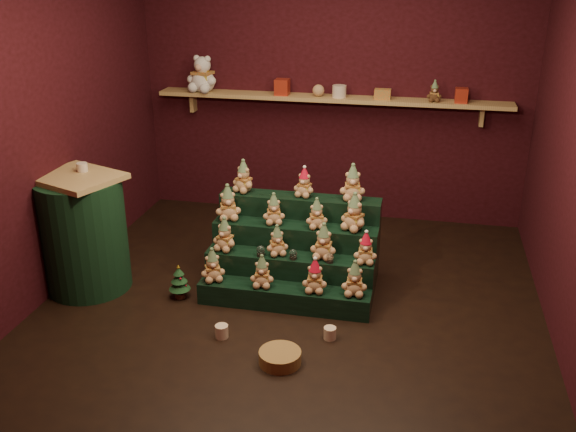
% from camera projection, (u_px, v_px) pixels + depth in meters
% --- Properties ---
extents(ground, '(4.00, 4.00, 0.00)m').
position_uv_depth(ground, '(293.00, 301.00, 5.30)').
color(ground, black).
rests_on(ground, ground).
extents(back_wall, '(4.00, 0.10, 2.80)m').
position_uv_depth(back_wall, '(333.00, 85.00, 6.63)').
color(back_wall, black).
rests_on(back_wall, ground).
extents(front_wall, '(4.00, 0.10, 2.80)m').
position_uv_depth(front_wall, '(202.00, 251.00, 2.92)').
color(front_wall, black).
rests_on(front_wall, ground).
extents(left_wall, '(0.10, 4.00, 2.80)m').
position_uv_depth(left_wall, '(45.00, 122.00, 5.17)').
color(left_wall, black).
rests_on(left_wall, ground).
extents(back_shelf, '(3.60, 0.26, 0.24)m').
position_uv_depth(back_shelf, '(330.00, 99.00, 6.51)').
color(back_shelf, tan).
rests_on(back_shelf, ground).
extents(riser_tier_front, '(1.40, 0.22, 0.18)m').
position_uv_depth(riser_tier_front, '(284.00, 297.00, 5.17)').
color(riser_tier_front, black).
rests_on(riser_tier_front, ground).
extents(riser_tier_midfront, '(1.40, 0.22, 0.36)m').
position_uv_depth(riser_tier_midfront, '(290.00, 275.00, 5.34)').
color(riser_tier_midfront, black).
rests_on(riser_tier_midfront, ground).
extents(riser_tier_midback, '(1.40, 0.22, 0.54)m').
position_uv_depth(riser_tier_midback, '(295.00, 254.00, 5.50)').
color(riser_tier_midback, black).
rests_on(riser_tier_midback, ground).
extents(riser_tier_back, '(1.40, 0.22, 0.72)m').
position_uv_depth(riser_tier_back, '(300.00, 234.00, 5.67)').
color(riser_tier_back, black).
rests_on(riser_tier_back, ground).
extents(teddy_0, '(0.26, 0.25, 0.28)m').
position_uv_depth(teddy_0, '(212.00, 265.00, 5.20)').
color(teddy_0, tan).
rests_on(teddy_0, riser_tier_front).
extents(teddy_1, '(0.21, 0.19, 0.27)m').
position_uv_depth(teddy_1, '(262.00, 271.00, 5.11)').
color(teddy_1, tan).
rests_on(teddy_1, riser_tier_front).
extents(teddy_2, '(0.21, 0.19, 0.27)m').
position_uv_depth(teddy_2, '(315.00, 276.00, 5.03)').
color(teddy_2, tan).
rests_on(teddy_2, riser_tier_front).
extents(teddy_3, '(0.22, 0.20, 0.28)m').
position_uv_depth(teddy_3, '(355.00, 278.00, 4.98)').
color(teddy_3, tan).
rests_on(teddy_3, riser_tier_front).
extents(teddy_4, '(0.24, 0.22, 0.28)m').
position_uv_depth(teddy_4, '(225.00, 234.00, 5.32)').
color(teddy_4, tan).
rests_on(teddy_4, riser_tier_midfront).
extents(teddy_5, '(0.23, 0.22, 0.25)m').
position_uv_depth(teddy_5, '(277.00, 240.00, 5.24)').
color(teddy_5, tan).
rests_on(teddy_5, riser_tier_midfront).
extents(teddy_6, '(0.22, 0.20, 0.29)m').
position_uv_depth(teddy_6, '(324.00, 241.00, 5.17)').
color(teddy_6, tan).
rests_on(teddy_6, riser_tier_midfront).
extents(teddy_7, '(0.20, 0.18, 0.26)m').
position_uv_depth(teddy_7, '(366.00, 248.00, 5.09)').
color(teddy_7, tan).
rests_on(teddy_7, riser_tier_midfront).
extents(teddy_8, '(0.28, 0.26, 0.30)m').
position_uv_depth(teddy_8, '(228.00, 203.00, 5.46)').
color(teddy_8, tan).
rests_on(teddy_8, riser_tier_midback).
extents(teddy_9, '(0.22, 0.21, 0.26)m').
position_uv_depth(teddy_9, '(274.00, 209.00, 5.39)').
color(teddy_9, tan).
rests_on(teddy_9, riser_tier_midback).
extents(teddy_10, '(0.22, 0.21, 0.25)m').
position_uv_depth(teddy_10, '(317.00, 213.00, 5.30)').
color(teddy_10, tan).
rests_on(teddy_10, riser_tier_midback).
extents(teddy_11, '(0.29, 0.28, 0.31)m').
position_uv_depth(teddy_11, '(354.00, 212.00, 5.25)').
color(teddy_11, tan).
rests_on(teddy_11, riser_tier_midback).
extents(teddy_12, '(0.26, 0.25, 0.28)m').
position_uv_depth(teddy_12, '(244.00, 176.00, 5.59)').
color(teddy_12, tan).
rests_on(teddy_12, riser_tier_back).
extents(teddy_13, '(0.21, 0.20, 0.25)m').
position_uv_depth(teddy_13, '(304.00, 182.00, 5.48)').
color(teddy_13, tan).
rests_on(teddy_13, riser_tier_back).
extents(teddy_14, '(0.25, 0.23, 0.30)m').
position_uv_depth(teddy_14, '(353.00, 182.00, 5.40)').
color(teddy_14, tan).
rests_on(teddy_14, riser_tier_back).
extents(snow_globe_a, '(0.07, 0.07, 0.09)m').
position_uv_depth(snow_globe_a, '(261.00, 251.00, 5.24)').
color(snow_globe_a, black).
rests_on(snow_globe_a, riser_tier_midfront).
extents(snow_globe_b, '(0.06, 0.06, 0.09)m').
position_uv_depth(snow_globe_b, '(293.00, 254.00, 5.19)').
color(snow_globe_b, black).
rests_on(snow_globe_b, riser_tier_midfront).
extents(snow_globe_c, '(0.06, 0.06, 0.08)m').
position_uv_depth(snow_globe_c, '(330.00, 258.00, 5.13)').
color(snow_globe_c, black).
rests_on(snow_globe_c, riser_tier_midfront).
extents(side_table, '(0.81, 0.75, 1.01)m').
position_uv_depth(side_table, '(84.00, 233.00, 5.35)').
color(side_table, tan).
rests_on(side_table, ground).
extents(table_ornament, '(0.09, 0.09, 0.07)m').
position_uv_depth(table_ornament, '(82.00, 167.00, 5.23)').
color(table_ornament, beige).
rests_on(table_ornament, side_table).
extents(mini_christmas_tree, '(0.18, 0.18, 0.30)m').
position_uv_depth(mini_christmas_tree, '(179.00, 282.00, 5.29)').
color(mini_christmas_tree, '#4B281B').
rests_on(mini_christmas_tree, ground).
extents(mug_left, '(0.10, 0.10, 0.10)m').
position_uv_depth(mug_left, '(222.00, 331.00, 4.78)').
color(mug_left, beige).
rests_on(mug_left, ground).
extents(mug_right, '(0.09, 0.09, 0.09)m').
position_uv_depth(mug_right, '(330.00, 333.00, 4.76)').
color(mug_right, beige).
rests_on(mug_right, ground).
extents(wicker_basket, '(0.35, 0.35, 0.09)m').
position_uv_depth(wicker_basket, '(280.00, 357.00, 4.47)').
color(wicker_basket, '#A47A42').
rests_on(wicker_basket, ground).
extents(white_bear, '(0.39, 0.36, 0.47)m').
position_uv_depth(white_bear, '(202.00, 69.00, 6.64)').
color(white_bear, white).
rests_on(white_bear, back_shelf).
extents(brown_bear, '(0.16, 0.14, 0.20)m').
position_uv_depth(brown_bear, '(434.00, 91.00, 6.23)').
color(brown_bear, '#51311B').
rests_on(brown_bear, back_shelf).
extents(gift_tin_red_a, '(0.14, 0.14, 0.16)m').
position_uv_depth(gift_tin_red_a, '(282.00, 87.00, 6.54)').
color(gift_tin_red_a, '#B02F1B').
rests_on(gift_tin_red_a, back_shelf).
extents(gift_tin_cream, '(0.14, 0.14, 0.12)m').
position_uv_depth(gift_tin_cream, '(339.00, 91.00, 6.44)').
color(gift_tin_cream, beige).
rests_on(gift_tin_cream, back_shelf).
extents(gift_tin_red_b, '(0.12, 0.12, 0.14)m').
position_uv_depth(gift_tin_red_b, '(461.00, 95.00, 6.20)').
color(gift_tin_red_b, '#B02F1B').
rests_on(gift_tin_red_b, back_shelf).
extents(shelf_plush_ball, '(0.12, 0.12, 0.12)m').
position_uv_depth(shelf_plush_ball, '(318.00, 90.00, 6.48)').
color(shelf_plush_ball, tan).
rests_on(shelf_plush_ball, back_shelf).
extents(scarf_gift_box, '(0.16, 0.10, 0.10)m').
position_uv_depth(scarf_gift_box, '(383.00, 94.00, 6.36)').
color(scarf_gift_box, '#DD5D1F').
rests_on(scarf_gift_box, back_shelf).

